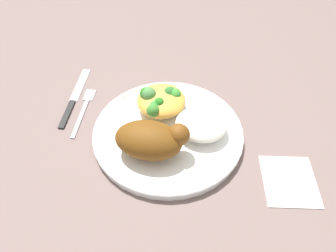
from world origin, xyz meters
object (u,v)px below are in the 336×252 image
Objects in this scene: mac_cheese_with_broccoli at (161,100)px; fork at (84,109)px; knife at (73,101)px; roasted_chicken at (151,140)px; napkin at (289,181)px; plate at (168,133)px; rice_pile at (201,124)px.

fork is (-0.16, -0.02, -0.04)m from mac_cheese_with_broccoli.
knife is at bearing 150.95° from fork.
roasted_chicken reaches higher than knife.
knife is (-0.20, 0.11, -0.05)m from roasted_chicken.
mac_cheese_with_broccoli is at bearing 155.20° from napkin.
knife is at bearing 150.64° from roasted_chicken.
mac_cheese_with_broccoli is at bearing 5.84° from fork.
mac_cheese_with_broccoli is 0.70× the size of fork.
plate reaches higher than fork.
knife is at bearing 165.21° from napkin.
knife is 0.46m from napkin.
napkin is at bearing -23.28° from rice_pile.
fork is 0.04m from knife.
napkin is (0.25, -0.12, -0.04)m from mac_cheese_with_broccoli.
roasted_chicken is 1.29× the size of mac_cheese_with_broccoli.
rice_pile is at bearing 39.89° from roasted_chicken.
rice_pile is at bearing 156.72° from napkin.
fork is (-0.25, 0.03, -0.03)m from rice_pile.
mac_cheese_with_broccoli is (-0.03, 0.06, 0.03)m from plate.
rice_pile is at bearing -9.45° from knife.
mac_cheese_with_broccoli is 0.17m from fork.
knife is (-0.28, 0.05, -0.03)m from rice_pile.
roasted_chicken is 0.23m from knife.
rice_pile is at bearing 9.04° from plate.
plate is 0.23m from knife.
roasted_chicken is at bearing -107.69° from plate.
mac_cheese_with_broccoli is 0.28m from napkin.
roasted_chicken is 0.10m from rice_pile.
mac_cheese_with_broccoli reaches higher than napkin.
roasted_chicken is (-0.02, -0.06, 0.04)m from plate.
roasted_chicken is at bearing -29.41° from fork.
mac_cheese_with_broccoli reaches higher than plate.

